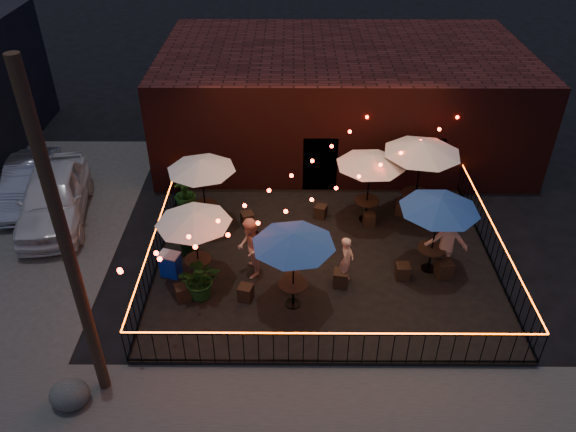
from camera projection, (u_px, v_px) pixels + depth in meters
name	position (u px, v px, depth m)	size (l,w,h in m)	color
ground	(328.00, 310.00, 15.41)	(110.00, 110.00, 0.00)	black
patio	(324.00, 261.00, 17.01)	(10.00, 8.00, 0.15)	black
sidewalk	(335.00, 410.00, 12.72)	(18.00, 2.50, 0.05)	#403E3B
brick_building	(342.00, 98.00, 22.49)	(14.00, 8.00, 4.00)	#33110E
utility_pole	(68.00, 254.00, 11.02)	(0.26, 0.26, 8.00)	#392417
fence_front	(333.00, 349.00, 13.38)	(10.00, 0.04, 1.04)	black
fence_left	(157.00, 245.00, 16.70)	(0.04, 8.00, 1.04)	black
fence_right	(493.00, 247.00, 16.65)	(0.04, 8.00, 1.04)	black
festoon_lights	(291.00, 199.00, 15.38)	(10.02, 8.72, 1.32)	#FF1F0B
cafe_table_0	(193.00, 219.00, 15.06)	(2.41, 2.41, 2.31)	black
cafe_table_1	(201.00, 166.00, 17.29)	(2.36, 2.36, 2.39)	black
cafe_table_2	(294.00, 240.00, 14.12)	(2.63, 2.63, 2.41)	black
cafe_table_3	(371.00, 161.00, 17.46)	(2.82, 2.82, 2.43)	black
cafe_table_4	(440.00, 205.00, 15.33)	(2.93, 2.93, 2.47)	black
cafe_table_5	(423.00, 149.00, 17.53)	(2.96, 2.96, 2.74)	black
bistro_chair_0	(183.00, 293.00, 15.42)	(0.39, 0.39, 0.46)	black
bistro_chair_1	(246.00, 293.00, 15.43)	(0.38, 0.38, 0.45)	black
bistro_chair_2	(193.00, 222.00, 18.21)	(0.36, 0.36, 0.43)	black
bistro_chair_3	(247.00, 219.00, 18.34)	(0.38, 0.38, 0.45)	black
bistro_chair_4	(292.00, 279.00, 15.86)	(0.42, 0.42, 0.50)	black
bistro_chair_5	(341.00, 278.00, 15.89)	(0.41, 0.41, 0.49)	black
bistro_chair_6	(321.00, 212.00, 18.70)	(0.37, 0.37, 0.44)	black
bistro_chair_7	(369.00, 219.00, 18.33)	(0.37, 0.37, 0.43)	black
bistro_chair_8	(402.00, 271.00, 16.17)	(0.38, 0.38, 0.45)	black
bistro_chair_9	(444.00, 269.00, 16.22)	(0.43, 0.43, 0.51)	black
bistro_chair_10	(403.00, 207.00, 18.87)	(0.41, 0.41, 0.49)	black
bistro_chair_11	(437.00, 219.00, 18.30)	(0.41, 0.41, 0.49)	black
patron_a	(347.00, 260.00, 15.73)	(0.55, 0.36, 1.52)	tan
patron_b	(250.00, 248.00, 15.89)	(0.92, 0.72, 1.90)	tan
patron_c	(447.00, 240.00, 16.13)	(1.27, 0.73, 1.97)	tan
potted_shrub_a	(201.00, 279.00, 15.30)	(1.13, 0.98, 1.26)	#133F0D
potted_shrub_b	(190.00, 233.00, 16.80)	(0.83, 0.67, 1.51)	#1B3E0C
potted_shrub_c	(185.00, 193.00, 18.88)	(0.73, 0.73, 1.30)	#1B410D
cooler	(170.00, 264.00, 16.17)	(0.68, 0.57, 0.77)	#0D29AD
boulder	(69.00, 395.00, 12.67)	(0.90, 0.77, 0.70)	#3F3F3A
car_white	(54.00, 196.00, 18.58)	(2.01, 4.99, 1.70)	silver
car_silver	(30.00, 182.00, 19.63)	(1.47, 4.21, 1.39)	#96969D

